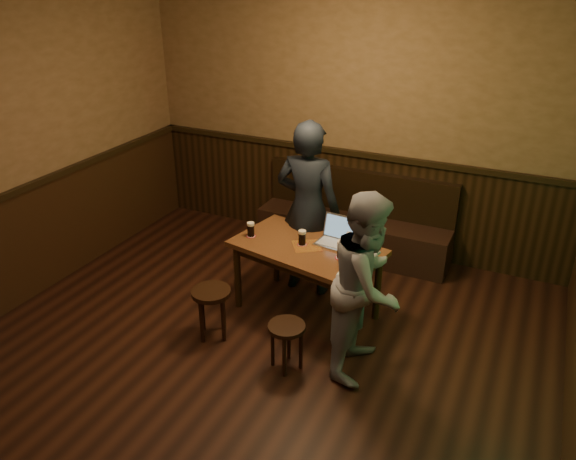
% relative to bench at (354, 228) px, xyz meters
% --- Properties ---
extents(room, '(5.04, 6.04, 2.84)m').
position_rel_bench_xyz_m(room, '(-0.15, -2.53, 0.89)').
color(room, black).
rests_on(room, ground).
extents(bench, '(2.20, 0.50, 0.95)m').
position_rel_bench_xyz_m(bench, '(0.00, 0.00, 0.00)').
color(bench, black).
rests_on(bench, ground).
extents(pub_table, '(1.47, 1.01, 0.72)m').
position_rel_bench_xyz_m(pub_table, '(-0.00, -1.37, 0.31)').
color(pub_table, '#523517').
rests_on(pub_table, ground).
extents(stool_left, '(0.43, 0.43, 0.47)m').
position_rel_bench_xyz_m(stool_left, '(-0.61, -2.07, 0.07)').
color(stool_left, black).
rests_on(stool_left, ground).
extents(stool_right, '(0.38, 0.38, 0.42)m').
position_rel_bench_xyz_m(stool_right, '(0.18, -2.19, 0.02)').
color(stool_right, black).
rests_on(stool_right, ground).
extents(pint_left, '(0.09, 0.09, 0.14)m').
position_rel_bench_xyz_m(pint_left, '(-0.56, -1.41, 0.48)').
color(pint_left, '#AB152C').
rests_on(pint_left, pub_table).
extents(pint_mid, '(0.09, 0.09, 0.15)m').
position_rel_bench_xyz_m(pint_mid, '(-0.05, -1.36, 0.48)').
color(pint_mid, '#AB152C').
rests_on(pint_mid, pub_table).
extents(pint_right, '(0.11, 0.11, 0.17)m').
position_rel_bench_xyz_m(pint_right, '(0.37, -1.45, 0.49)').
color(pint_right, '#AB152C').
rests_on(pint_right, pub_table).
extents(laptop, '(0.37, 0.31, 0.24)m').
position_rel_bench_xyz_m(laptop, '(0.23, -1.19, 0.47)').
color(laptop, silver).
rests_on(laptop, pub_table).
extents(menu, '(0.22, 0.16, 0.00)m').
position_rel_bench_xyz_m(menu, '(0.54, -1.67, 0.41)').
color(menu, silver).
rests_on(menu, pub_table).
extents(person_suit, '(0.66, 0.45, 1.78)m').
position_rel_bench_xyz_m(person_suit, '(-0.18, -0.95, 0.58)').
color(person_suit, black).
rests_on(person_suit, ground).
extents(person_grey, '(0.60, 0.77, 1.56)m').
position_rel_bench_xyz_m(person_grey, '(0.74, -1.88, 0.47)').
color(person_grey, gray).
rests_on(person_grey, ground).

